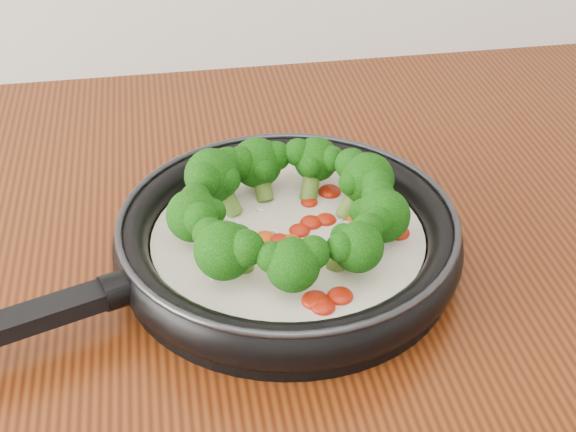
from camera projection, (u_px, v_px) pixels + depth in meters
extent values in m
cylinder|color=black|center=(288.00, 258.00, 0.71)|extent=(0.36, 0.36, 0.01)
torus|color=black|center=(288.00, 238.00, 0.69)|extent=(0.38, 0.38, 0.03)
torus|color=#2D2D33|center=(288.00, 219.00, 0.68)|extent=(0.37, 0.37, 0.01)
cube|color=black|center=(19.00, 322.00, 0.60)|extent=(0.17, 0.08, 0.01)
cylinder|color=black|center=(119.00, 289.00, 0.63)|extent=(0.04, 0.04, 0.03)
cylinder|color=white|center=(288.00, 244.00, 0.70)|extent=(0.30, 0.30, 0.02)
ellipsoid|color=#B01A08|center=(398.00, 233.00, 0.69)|extent=(0.02, 0.02, 0.01)
ellipsoid|color=#B01A08|center=(340.00, 296.00, 0.62)|extent=(0.03, 0.03, 0.01)
ellipsoid|color=#D1460D|center=(353.00, 217.00, 0.71)|extent=(0.02, 0.02, 0.01)
ellipsoid|color=#B01A08|center=(323.00, 307.00, 0.61)|extent=(0.02, 0.02, 0.01)
ellipsoid|color=#B01A08|center=(330.00, 192.00, 0.74)|extent=(0.03, 0.03, 0.01)
ellipsoid|color=#D1460D|center=(355.00, 186.00, 0.75)|extent=(0.02, 0.02, 0.01)
ellipsoid|color=#B01A08|center=(279.00, 241.00, 0.68)|extent=(0.02, 0.02, 0.01)
ellipsoid|color=#B01A08|center=(225.00, 197.00, 0.74)|extent=(0.02, 0.02, 0.01)
ellipsoid|color=#D1460D|center=(291.00, 241.00, 0.68)|extent=(0.02, 0.02, 0.01)
ellipsoid|color=#B01A08|center=(311.00, 223.00, 0.70)|extent=(0.03, 0.03, 0.01)
ellipsoid|color=#B01A08|center=(328.00, 220.00, 0.71)|extent=(0.02, 0.02, 0.01)
ellipsoid|color=#D1460D|center=(234.00, 251.00, 0.67)|extent=(0.02, 0.02, 0.01)
ellipsoid|color=#B01A08|center=(315.00, 301.00, 0.62)|extent=(0.03, 0.03, 0.01)
ellipsoid|color=#B01A08|center=(245.00, 253.00, 0.67)|extent=(0.03, 0.03, 0.01)
ellipsoid|color=#D1460D|center=(370.00, 245.00, 0.68)|extent=(0.01, 0.01, 0.01)
ellipsoid|color=#B01A08|center=(326.00, 220.00, 0.71)|extent=(0.02, 0.02, 0.01)
ellipsoid|color=#B01A08|center=(299.00, 231.00, 0.69)|extent=(0.03, 0.03, 0.01)
ellipsoid|color=#D1460D|center=(265.00, 237.00, 0.69)|extent=(0.02, 0.02, 0.01)
ellipsoid|color=#B01A08|center=(309.00, 202.00, 0.73)|extent=(0.02, 0.02, 0.01)
ellipsoid|color=white|center=(251.00, 248.00, 0.67)|extent=(0.01, 0.01, 0.00)
ellipsoid|color=white|center=(213.00, 279.00, 0.64)|extent=(0.00, 0.01, 0.00)
ellipsoid|color=white|center=(195.00, 228.00, 0.70)|extent=(0.01, 0.01, 0.00)
ellipsoid|color=white|center=(360.00, 236.00, 0.69)|extent=(0.01, 0.01, 0.00)
ellipsoid|color=white|center=(308.00, 189.00, 0.75)|extent=(0.01, 0.01, 0.00)
ellipsoid|color=white|center=(277.00, 237.00, 0.69)|extent=(0.01, 0.01, 0.00)
ellipsoid|color=white|center=(329.00, 176.00, 0.77)|extent=(0.01, 0.01, 0.00)
ellipsoid|color=white|center=(320.00, 267.00, 0.65)|extent=(0.01, 0.01, 0.00)
ellipsoid|color=white|center=(275.00, 232.00, 0.69)|extent=(0.01, 0.01, 0.00)
ellipsoid|color=white|center=(357.00, 238.00, 0.69)|extent=(0.01, 0.01, 0.00)
ellipsoid|color=white|center=(337.00, 250.00, 0.67)|extent=(0.01, 0.00, 0.00)
ellipsoid|color=white|center=(214.00, 214.00, 0.72)|extent=(0.01, 0.01, 0.00)
ellipsoid|color=white|center=(312.00, 220.00, 0.71)|extent=(0.01, 0.01, 0.00)
ellipsoid|color=white|center=(299.00, 232.00, 0.69)|extent=(0.01, 0.01, 0.00)
ellipsoid|color=white|center=(260.00, 210.00, 0.72)|extent=(0.01, 0.01, 0.00)
ellipsoid|color=white|center=(230.00, 221.00, 0.70)|extent=(0.01, 0.01, 0.00)
ellipsoid|color=white|center=(290.00, 234.00, 0.69)|extent=(0.01, 0.01, 0.00)
ellipsoid|color=white|center=(219.00, 244.00, 0.68)|extent=(0.00, 0.01, 0.00)
ellipsoid|color=white|center=(223.00, 240.00, 0.68)|extent=(0.00, 0.01, 0.00)
ellipsoid|color=white|center=(373.00, 225.00, 0.70)|extent=(0.00, 0.01, 0.00)
ellipsoid|color=white|center=(298.00, 231.00, 0.69)|extent=(0.01, 0.01, 0.00)
ellipsoid|color=white|center=(340.00, 221.00, 0.71)|extent=(0.01, 0.01, 0.00)
ellipsoid|color=white|center=(237.00, 222.00, 0.71)|extent=(0.01, 0.01, 0.00)
ellipsoid|color=white|center=(343.00, 231.00, 0.69)|extent=(0.01, 0.01, 0.00)
cylinder|color=olive|center=(352.00, 200.00, 0.71)|extent=(0.03, 0.02, 0.03)
sphere|color=black|center=(367.00, 179.00, 0.71)|extent=(0.06, 0.06, 0.05)
sphere|color=black|center=(351.00, 165.00, 0.71)|extent=(0.04, 0.04, 0.03)
sphere|color=black|center=(376.00, 185.00, 0.69)|extent=(0.03, 0.03, 0.03)
sphere|color=black|center=(352.00, 183.00, 0.70)|extent=(0.03, 0.03, 0.02)
cylinder|color=olive|center=(311.00, 183.00, 0.73)|extent=(0.03, 0.03, 0.03)
sphere|color=black|center=(316.00, 159.00, 0.74)|extent=(0.05, 0.05, 0.04)
sphere|color=black|center=(298.00, 152.00, 0.73)|extent=(0.03, 0.03, 0.03)
sphere|color=black|center=(331.00, 159.00, 0.73)|extent=(0.03, 0.03, 0.02)
sphere|color=black|center=(311.00, 166.00, 0.72)|extent=(0.03, 0.03, 0.02)
cylinder|color=olive|center=(263.00, 185.00, 0.73)|extent=(0.02, 0.03, 0.03)
sphere|color=black|center=(257.00, 163.00, 0.73)|extent=(0.06, 0.06, 0.05)
sphere|color=black|center=(240.00, 162.00, 0.72)|extent=(0.04, 0.04, 0.03)
sphere|color=black|center=(276.00, 156.00, 0.73)|extent=(0.03, 0.03, 0.03)
sphere|color=black|center=(263.00, 170.00, 0.72)|extent=(0.03, 0.03, 0.02)
cylinder|color=olive|center=(227.00, 198.00, 0.71)|extent=(0.03, 0.03, 0.04)
sphere|color=black|center=(212.00, 176.00, 0.71)|extent=(0.06, 0.06, 0.05)
sphere|color=black|center=(203.00, 180.00, 0.69)|extent=(0.04, 0.04, 0.03)
sphere|color=black|center=(228.00, 163.00, 0.72)|extent=(0.04, 0.04, 0.03)
sphere|color=black|center=(227.00, 180.00, 0.70)|extent=(0.03, 0.03, 0.02)
cylinder|color=olive|center=(212.00, 230.00, 0.67)|extent=(0.03, 0.02, 0.03)
sphere|color=black|center=(193.00, 215.00, 0.66)|extent=(0.06, 0.06, 0.04)
sphere|color=black|center=(201.00, 219.00, 0.65)|extent=(0.04, 0.04, 0.03)
sphere|color=black|center=(195.00, 198.00, 0.67)|extent=(0.03, 0.03, 0.03)
sphere|color=black|center=(213.00, 212.00, 0.66)|extent=(0.03, 0.03, 0.02)
cylinder|color=olive|center=(238.00, 259.00, 0.64)|extent=(0.03, 0.03, 0.04)
sphere|color=black|center=(224.00, 251.00, 0.62)|extent=(0.06, 0.06, 0.05)
sphere|color=black|center=(246.00, 248.00, 0.61)|extent=(0.04, 0.04, 0.03)
sphere|color=black|center=(210.00, 234.00, 0.63)|extent=(0.03, 0.03, 0.03)
sphere|color=black|center=(238.00, 239.00, 0.63)|extent=(0.03, 0.03, 0.02)
cylinder|color=olive|center=(292.00, 270.00, 0.63)|extent=(0.02, 0.03, 0.03)
sphere|color=black|center=(293.00, 265.00, 0.61)|extent=(0.05, 0.05, 0.04)
sphere|color=black|center=(313.00, 252.00, 0.61)|extent=(0.03, 0.03, 0.03)
sphere|color=black|center=(272.00, 257.00, 0.61)|extent=(0.03, 0.03, 0.02)
sphere|color=black|center=(292.00, 250.00, 0.62)|extent=(0.03, 0.03, 0.02)
cylinder|color=olive|center=(343.00, 256.00, 0.64)|extent=(0.03, 0.03, 0.04)
sphere|color=black|center=(358.00, 247.00, 0.62)|extent=(0.05, 0.05, 0.04)
sphere|color=black|center=(367.00, 229.00, 0.63)|extent=(0.03, 0.03, 0.02)
sphere|color=black|center=(341.00, 247.00, 0.61)|extent=(0.03, 0.03, 0.02)
sphere|color=black|center=(343.00, 236.00, 0.63)|extent=(0.03, 0.03, 0.02)
cylinder|color=olive|center=(364.00, 230.00, 0.68)|extent=(0.03, 0.02, 0.03)
sphere|color=black|center=(383.00, 216.00, 0.66)|extent=(0.06, 0.06, 0.04)
sphere|color=black|center=(378.00, 196.00, 0.67)|extent=(0.04, 0.04, 0.03)
sphere|color=black|center=(377.00, 221.00, 0.65)|extent=(0.03, 0.03, 0.03)
sphere|color=black|center=(363.00, 212.00, 0.66)|extent=(0.03, 0.03, 0.02)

